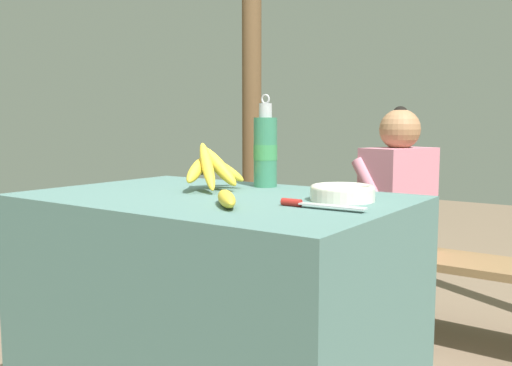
% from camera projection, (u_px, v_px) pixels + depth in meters
% --- Properties ---
extents(market_counter, '(1.12, 0.74, 0.79)m').
position_uv_depth(market_counter, '(215.00, 322.00, 1.66)').
color(market_counter, '#4C706B').
rests_on(market_counter, ground_plane).
extents(banana_bunch_ripe, '(0.18, 0.30, 0.16)m').
position_uv_depth(banana_bunch_ripe, '(212.00, 167.00, 1.74)').
color(banana_bunch_ripe, '#4C381E').
rests_on(banana_bunch_ripe, market_counter).
extents(serving_bowl, '(0.18, 0.18, 0.04)m').
position_uv_depth(serving_bowl, '(342.00, 192.00, 1.50)').
color(serving_bowl, silver).
rests_on(serving_bowl, market_counter).
extents(water_bottle, '(0.08, 0.08, 0.31)m').
position_uv_depth(water_bottle, '(265.00, 150.00, 1.83)').
color(water_bottle, '#337556').
rests_on(water_bottle, market_counter).
extents(loose_banana_front, '(0.17, 0.17, 0.04)m').
position_uv_depth(loose_banana_front, '(226.00, 199.00, 1.40)').
color(loose_banana_front, gold).
rests_on(loose_banana_front, market_counter).
extents(knife, '(0.23, 0.03, 0.02)m').
position_uv_depth(knife, '(310.00, 204.00, 1.37)').
color(knife, '#BCBCC1').
rests_on(knife, market_counter).
extents(wooden_bench, '(1.88, 0.32, 0.41)m').
position_uv_depth(wooden_bench, '(387.00, 261.00, 2.59)').
color(wooden_bench, brown).
rests_on(wooden_bench, ground_plane).
extents(seated_vendor, '(0.46, 0.43, 1.08)m').
position_uv_depth(seated_vendor, '(390.00, 206.00, 2.54)').
color(seated_vendor, '#564C60').
rests_on(seated_vendor, ground_plane).
extents(banana_bunch_green, '(0.18, 0.29, 0.13)m').
position_uv_depth(banana_bunch_green, '(300.00, 225.00, 2.85)').
color(banana_bunch_green, '#4C381E').
rests_on(banana_bunch_green, wooden_bench).
extents(support_post_near, '(0.12, 0.12, 2.30)m').
position_uv_depth(support_post_near, '(252.00, 101.00, 3.43)').
color(support_post_near, brown).
rests_on(support_post_near, ground_plane).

